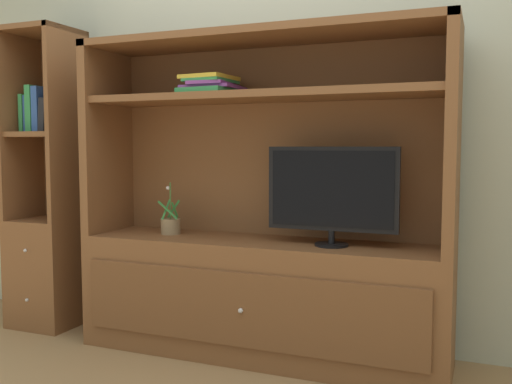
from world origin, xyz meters
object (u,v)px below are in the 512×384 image
(potted_plant, at_px, (171,225))
(bookshelf_tall, at_px, (49,225))
(media_console, at_px, (260,258))
(magazine_stack, at_px, (212,86))
(tv_monitor, at_px, (332,192))
(upright_book_row, at_px, (41,112))

(potted_plant, relative_size, bookshelf_tall, 0.16)
(media_console, height_order, magazine_stack, media_console)
(media_console, bearing_deg, bookshelf_tall, 179.96)
(tv_monitor, distance_m, upright_book_row, 1.82)
(media_console, distance_m, magazine_stack, 0.91)
(bookshelf_tall, bearing_deg, upright_book_row, -159.79)
(media_console, height_order, bookshelf_tall, bookshelf_tall)
(tv_monitor, xyz_separation_m, upright_book_row, (-1.77, 0.02, 0.42))
(potted_plant, distance_m, upright_book_row, 1.07)
(media_console, xyz_separation_m, potted_plant, (-0.53, 0.00, 0.14))
(tv_monitor, relative_size, upright_book_row, 2.34)
(magazine_stack, relative_size, upright_book_row, 1.26)
(bookshelf_tall, xyz_separation_m, upright_book_row, (-0.03, -0.01, 0.68))
(media_console, height_order, potted_plant, media_console)
(media_console, relative_size, tv_monitor, 2.98)
(tv_monitor, height_order, upright_book_row, upright_book_row)
(potted_plant, xyz_separation_m, bookshelf_tall, (-0.84, -0.00, -0.04))
(media_console, bearing_deg, upright_book_row, -179.66)
(potted_plant, distance_m, bookshelf_tall, 0.84)
(upright_book_row, bearing_deg, potted_plant, 0.82)
(tv_monitor, bearing_deg, media_console, 175.22)
(media_console, height_order, upright_book_row, media_console)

